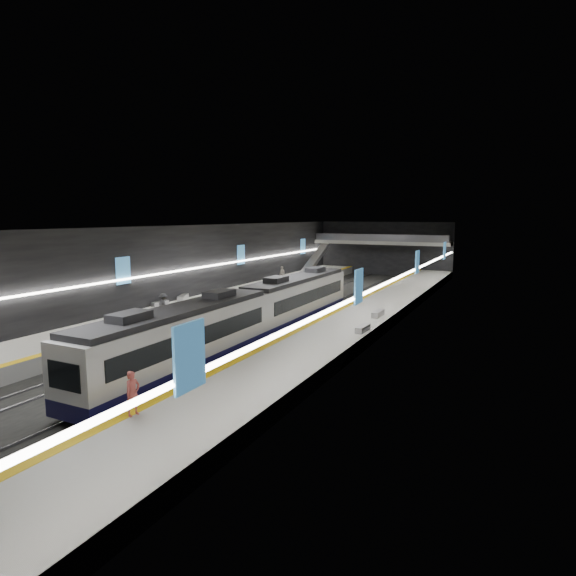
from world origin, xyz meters
The scene contains 25 objects.
ground centered at (0.00, 0.00, 0.00)m, with size 70.00×70.00×0.00m, color black.
ceiling centered at (0.00, 0.00, 8.00)m, with size 20.00×70.00×0.04m, color beige.
wall_left centered at (-10.00, 0.00, 4.00)m, with size 0.04×70.00×8.00m, color black.
wall_right centered at (10.00, 0.00, 4.00)m, with size 0.04×70.00×8.00m, color black.
wall_back centered at (0.00, 35.00, 4.00)m, with size 20.00×0.04×8.00m, color black.
platform_left centered at (-7.50, 0.00, 0.50)m, with size 5.00×70.00×1.00m, color slate.
tile_surface_left centered at (-7.50, 0.00, 1.01)m, with size 5.00×70.00×0.02m, color #AEAEA9.
tactile_strip_left centered at (-5.30, 0.00, 1.02)m, with size 0.60×70.00×0.02m, color yellow.
platform_right centered at (7.50, 0.00, 0.50)m, with size 5.00×70.00×1.00m, color slate.
tile_surface_right centered at (7.50, 0.00, 1.01)m, with size 5.00×70.00×0.02m, color #AEAEA9.
tactile_strip_right centered at (5.30, 0.00, 1.02)m, with size 0.60×70.00×0.02m, color yellow.
rails centered at (0.00, 0.00, 0.06)m, with size 6.52×70.00×0.12m.
train centered at (2.50, -8.78, 2.20)m, with size 2.69×30.04×3.60m.
ad_posters centered at (0.00, 1.00, 4.50)m, with size 19.94×53.50×2.20m.
cove_light_left centered at (-9.80, 0.00, 3.80)m, with size 0.25×68.60×0.12m, color white.
cove_light_right centered at (9.80, 0.00, 3.80)m, with size 0.25×68.60×0.12m, color white.
mezzanine_bridge centered at (0.00, 32.93, 5.04)m, with size 20.00×3.00×1.50m.
escalator centered at (-7.50, 26.00, 2.90)m, with size 1.20×8.00×0.60m, color #99999E.
bench_left_near centered at (-9.50, -4.27, 1.21)m, with size 0.47×1.70×0.41m, color #99999E.
bench_left_far centered at (-9.50, -1.09, 1.25)m, with size 0.57×2.05×0.50m, color #99999E.
bench_right_near centered at (9.50, -5.57, 1.22)m, with size 0.49×1.78×0.44m, color #99999E.
bench_right_far centered at (9.06, -0.25, 1.23)m, with size 0.53×1.91×0.47m, color #99999E.
passenger_right_a centered at (5.61, -23.15, 1.91)m, with size 0.66×0.43×1.81m, color #B84B44.
passenger_left_a centered at (-7.14, 14.89, 1.92)m, with size 1.08×0.45×1.84m, color silver.
passenger_left_b centered at (-6.10, -7.74, 1.93)m, with size 1.20×0.69×1.86m, color #3C3D43.
Camera 1 is at (19.17, -36.72, 8.87)m, focal length 30.00 mm.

